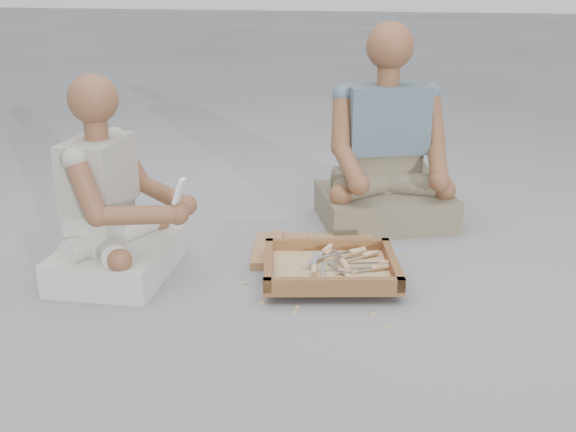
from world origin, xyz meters
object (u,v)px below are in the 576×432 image
(carved_panel, at_px, (315,252))
(craftsman, at_px, (112,211))
(companion, at_px, (386,159))
(tool_tray, at_px, (330,268))

(carved_panel, relative_size, craftsman, 0.66)
(companion, bearing_deg, carved_panel, 42.44)
(tool_tray, bearing_deg, carved_panel, 118.55)
(craftsman, bearing_deg, companion, 127.40)
(carved_panel, xyz_separation_m, tool_tray, (0.13, -0.24, 0.04))
(carved_panel, distance_m, craftsman, 0.88)
(companion, bearing_deg, craftsman, 20.08)
(carved_panel, height_order, companion, companion)
(craftsman, relative_size, companion, 0.84)
(carved_panel, bearing_deg, tool_tray, -61.45)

